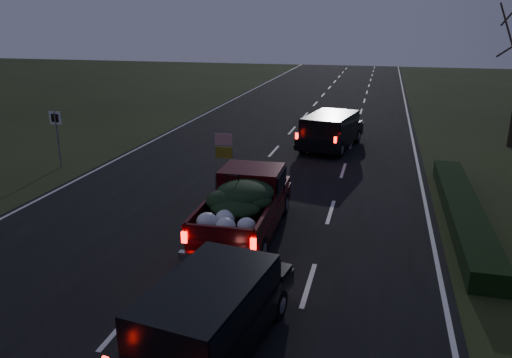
% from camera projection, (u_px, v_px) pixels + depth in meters
% --- Properties ---
extents(ground, '(120.00, 120.00, 0.00)m').
position_uv_depth(ground, '(205.00, 231.00, 15.35)').
color(ground, black).
rests_on(ground, ground).
extents(road_asphalt, '(14.00, 120.00, 0.02)m').
position_uv_depth(road_asphalt, '(205.00, 230.00, 15.35)').
color(road_asphalt, black).
rests_on(road_asphalt, ground).
extents(hedge_row, '(1.00, 10.00, 0.60)m').
position_uv_depth(hedge_row, '(462.00, 210.00, 16.20)').
color(hedge_row, black).
rests_on(hedge_row, ground).
extents(route_sign, '(0.55, 0.08, 2.50)m').
position_uv_depth(route_sign, '(57.00, 130.00, 21.45)').
color(route_sign, gray).
rests_on(route_sign, ground).
extents(pickup_truck, '(2.12, 5.24, 2.72)m').
position_uv_depth(pickup_truck, '(245.00, 201.00, 14.92)').
color(pickup_truck, '#3F080B').
rests_on(pickup_truck, ground).
extents(lead_suv, '(2.96, 5.26, 1.43)m').
position_uv_depth(lead_suv, '(331.00, 127.00, 24.84)').
color(lead_suv, black).
rests_on(lead_suv, ground).
extents(rear_suv, '(2.45, 4.59, 1.26)m').
position_uv_depth(rear_suv, '(210.00, 308.00, 9.52)').
color(rear_suv, black).
rests_on(rear_suv, ground).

